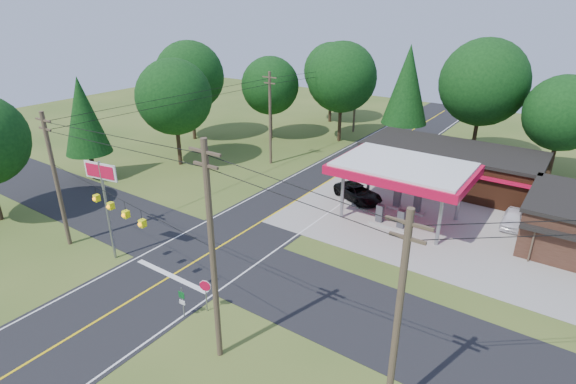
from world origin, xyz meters
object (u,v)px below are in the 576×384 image
Objects in this scene: gas_canopy at (403,171)px; big_stop_sign at (103,187)px; suv_car at (358,193)px; sedan_car at (513,219)px; octagonal_stop_sign at (205,289)px.

gas_canopy is 22.27m from big_stop_sign.
suv_car reaches higher than sedan_car.
big_stop_sign is (-14.00, -17.29, 1.11)m from gas_canopy.
gas_canopy reaches higher than octagonal_stop_sign.
big_stop_sign is (-9.50, -18.79, 4.69)m from suv_car.
sedan_car is at bearing 26.57° from gas_canopy.
big_stop_sign is at bearing -129.00° from gas_canopy.
sedan_car is at bearing -54.78° from suv_car.
sedan_car is 1.76× the size of octagonal_stop_sign.
big_stop_sign is at bearing -138.18° from sedan_car.
gas_canopy is 9.65m from sedan_car.
sedan_car is at bearing 44.05° from big_stop_sign.
suv_car is 1.32× the size of sedan_car.
gas_canopy is 4.98× the size of octagonal_stop_sign.
octagonal_stop_sign is at bearing -122.00° from sedan_car.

